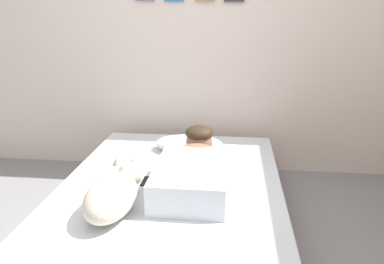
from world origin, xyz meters
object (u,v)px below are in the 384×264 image
object	(u,v)px
pillow	(189,144)
coffee_cup	(204,157)
person_lying	(194,168)
bed	(171,210)
cell_phone	(148,181)
dog	(113,194)

from	to	relation	value
pillow	coffee_cup	distance (m)	0.27
person_lying	bed	bearing A→B (deg)	-167.69
bed	person_lying	distance (m)	0.32
coffee_cup	bed	bearing A→B (deg)	-114.31
person_lying	cell_phone	distance (m)	0.31
bed	dog	world-z (taller)	dog
bed	pillow	world-z (taller)	pillow
person_lying	coffee_cup	world-z (taller)	person_lying
coffee_cup	cell_phone	xyz separation A→B (m)	(-0.33, -0.38, -0.03)
bed	dog	size ratio (longest dim) A/B	3.57
cell_phone	pillow	bearing A→B (deg)	72.29
bed	coffee_cup	xyz separation A→B (m)	(0.18, 0.40, 0.22)
bed	dog	xyz separation A→B (m)	(-0.25, -0.37, 0.28)
bed	person_lying	world-z (taller)	person_lying
bed	cell_phone	distance (m)	0.24
pillow	person_lying	distance (m)	0.60
bed	person_lying	size ratio (longest dim) A/B	2.23
pillow	cell_phone	bearing A→B (deg)	-107.71
pillow	dog	world-z (taller)	dog
coffee_cup	cell_phone	world-z (taller)	coffee_cup
cell_phone	coffee_cup	bearing A→B (deg)	48.74
bed	dog	distance (m)	0.53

